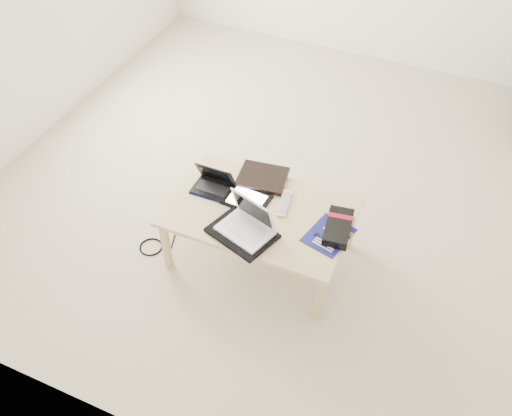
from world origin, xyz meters
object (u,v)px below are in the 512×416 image
at_px(coffee_table, 260,216).
at_px(white_laptop, 248,224).
at_px(netbook, 214,184).
at_px(gpu_box, 338,228).

distance_m(coffee_table, white_laptop, 0.21).
xyz_separation_m(netbook, gpu_box, (0.82, -0.04, -0.00)).
height_order(netbook, gpu_box, netbook).
distance_m(coffee_table, netbook, 0.36).
height_order(coffee_table, white_laptop, white_laptop).
bearing_deg(gpu_box, netbook, 177.45).
relative_size(netbook, gpu_box, 0.81).
bearing_deg(netbook, gpu_box, -2.55).
distance_m(coffee_table, gpu_box, 0.49).
bearing_deg(coffee_table, white_laptop, -88.74).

